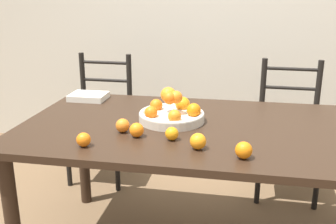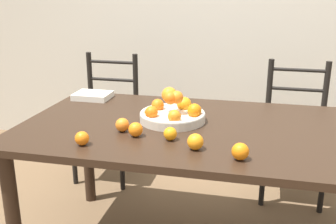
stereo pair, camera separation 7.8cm
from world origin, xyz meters
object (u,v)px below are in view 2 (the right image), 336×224
(fruit_bowl, at_px, (173,113))
(chair_left, at_px, (107,119))
(orange_loose_0, at_px, (122,125))
(orange_loose_4, at_px, (240,151))
(chair_right, at_px, (294,133))
(orange_loose_2, at_px, (195,142))
(orange_loose_1, at_px, (136,129))
(orange_loose_3, at_px, (170,134))
(orange_loose_5, at_px, (82,138))
(book_stack, at_px, (93,96))

(fruit_bowl, distance_m, chair_left, 1.11)
(orange_loose_0, relative_size, chair_left, 0.07)
(orange_loose_4, height_order, chair_right, chair_right)
(orange_loose_2, bearing_deg, chair_right, 65.71)
(orange_loose_1, distance_m, orange_loose_3, 0.17)
(orange_loose_5, height_order, chair_right, chair_right)
(orange_loose_4, relative_size, chair_right, 0.07)
(orange_loose_2, height_order, orange_loose_4, same)
(orange_loose_3, height_order, book_stack, orange_loose_3)
(orange_loose_5, relative_size, book_stack, 0.29)
(orange_loose_5, bearing_deg, chair_left, 107.20)
(book_stack, bearing_deg, fruit_bowl, -28.39)
(fruit_bowl, xyz_separation_m, orange_loose_3, (0.05, -0.27, -0.01))
(orange_loose_1, distance_m, orange_loose_2, 0.31)
(orange_loose_1, height_order, orange_loose_2, orange_loose_2)
(orange_loose_1, bearing_deg, orange_loose_2, -17.44)
(orange_loose_2, bearing_deg, orange_loose_0, 159.43)
(chair_left, relative_size, book_stack, 4.32)
(orange_loose_0, bearing_deg, orange_loose_4, -19.66)
(orange_loose_0, bearing_deg, orange_loose_3, -13.19)
(orange_loose_4, height_order, chair_left, chair_left)
(orange_loose_0, xyz_separation_m, orange_loose_3, (0.25, -0.06, -0.00))
(fruit_bowl, height_order, orange_loose_3, fruit_bowl)
(fruit_bowl, height_order, orange_loose_4, fruit_bowl)
(fruit_bowl, bearing_deg, book_stack, 151.61)
(orange_loose_0, relative_size, orange_loose_1, 0.99)
(orange_loose_1, bearing_deg, orange_loose_5, -141.56)
(book_stack, bearing_deg, chair_left, 102.63)
(orange_loose_2, distance_m, orange_loose_3, 0.15)
(orange_loose_4, relative_size, book_stack, 0.32)
(orange_loose_1, xyz_separation_m, orange_loose_2, (0.29, -0.09, 0.00))
(chair_right, bearing_deg, orange_loose_4, -103.75)
(orange_loose_1, relative_size, orange_loose_2, 0.95)
(orange_loose_2, height_order, chair_right, chair_right)
(orange_loose_3, height_order, chair_left, chair_left)
(chair_left, bearing_deg, fruit_bowl, -48.61)
(orange_loose_1, bearing_deg, book_stack, 128.97)
(orange_loose_0, relative_size, chair_right, 0.07)
(chair_left, bearing_deg, orange_loose_3, -54.78)
(orange_loose_4, xyz_separation_m, chair_right, (0.32, 1.21, -0.33))
(orange_loose_1, relative_size, chair_right, 0.07)
(orange_loose_1, xyz_separation_m, book_stack, (-0.46, 0.57, -0.02))
(orange_loose_0, height_order, chair_right, chair_right)
(orange_loose_4, distance_m, chair_left, 1.64)
(orange_loose_2, distance_m, book_stack, 1.01)
(chair_right, bearing_deg, fruit_bowl, -129.71)
(chair_right, bearing_deg, orange_loose_0, -130.40)
(orange_loose_4, bearing_deg, fruit_bowl, 131.74)
(orange_loose_0, distance_m, orange_loose_5, 0.23)
(orange_loose_0, xyz_separation_m, book_stack, (-0.38, 0.52, -0.02))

